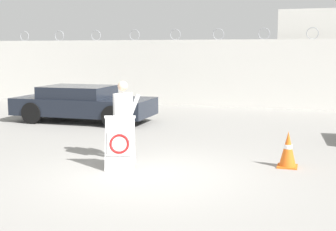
{
  "coord_description": "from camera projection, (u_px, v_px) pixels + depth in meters",
  "views": [
    {
      "loc": [
        2.96,
        -8.06,
        2.37
      ],
      "look_at": [
        -0.12,
        1.7,
        0.91
      ],
      "focal_mm": 50.0,
      "sensor_mm": 36.0,
      "label": 1
    }
  ],
  "objects": [
    {
      "name": "traffic_cone_near",
      "position": [
        288.0,
        149.0,
        9.43
      ],
      "size": [
        0.4,
        0.4,
        0.73
      ],
      "color": "orange",
      "rests_on": "ground_plane"
    },
    {
      "name": "parked_car_front_coupe",
      "position": [
        83.0,
        103.0,
        15.36
      ],
      "size": [
        4.53,
        1.98,
        1.17
      ],
      "rotation": [
        0.0,
        0.0,
        0.01
      ],
      "color": "black",
      "rests_on": "ground_plane"
    },
    {
      "name": "perimeter_wall",
      "position": [
        240.0,
        73.0,
        19.16
      ],
      "size": [
        36.0,
        0.3,
        3.22
      ],
      "color": "silver",
      "rests_on": "ground_plane"
    },
    {
      "name": "ground_plane",
      "position": [
        147.0,
        176.0,
        8.83
      ],
      "size": [
        90.0,
        90.0,
        0.0
      ],
      "primitive_type": "plane",
      "color": "gray"
    },
    {
      "name": "security_guard",
      "position": [
        123.0,
        116.0,
        10.1
      ],
      "size": [
        0.47,
        0.61,
        1.69
      ],
      "rotation": [
        0.0,
        0.0,
        1.37
      ],
      "color": "black",
      "rests_on": "ground_plane"
    },
    {
      "name": "barricade_sign",
      "position": [
        120.0,
        142.0,
        9.34
      ],
      "size": [
        0.75,
        0.8,
        1.06
      ],
      "rotation": [
        0.0,
        0.0,
        0.32
      ],
      "color": "white",
      "rests_on": "ground_plane"
    }
  ]
}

